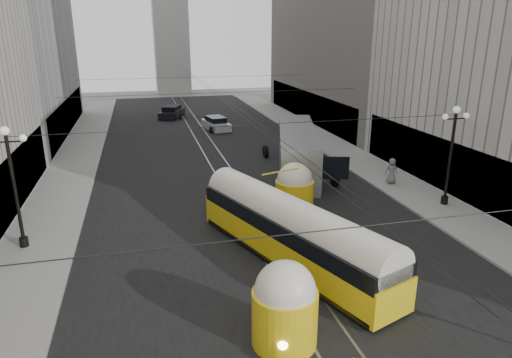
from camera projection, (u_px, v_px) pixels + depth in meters
road at (217, 161)px, 40.24m from camera, size 20.00×85.00×0.02m
sidewalk_left at (77, 158)px, 40.64m from camera, size 4.00×72.00×0.15m
sidewalk_right at (328, 143)px, 46.25m from camera, size 4.00×72.00×0.15m
rail_left at (208, 161)px, 40.06m from camera, size 0.12×85.00×0.04m
rail_right at (225, 160)px, 40.41m from camera, size 0.12×85.00×0.04m
distant_tower at (169, 7)px, 79.43m from camera, size 6.00×6.00×31.36m
lamppost_left_mid at (13, 181)px, 22.77m from camera, size 1.86×0.44×6.37m
lamppost_right_mid at (451, 150)px, 28.66m from camera, size 1.86×0.44×6.37m
catenary at (218, 95)px, 37.52m from camera, size 25.00×72.00×0.23m
streetcar at (291, 231)px, 22.20m from camera, size 6.78×14.29×3.30m
city_bus at (297, 148)px, 36.83m from camera, size 6.54×13.92×3.41m
sedan_white_far at (216, 124)px, 52.68m from camera, size 2.86×5.16×1.54m
sedan_dark_far at (172, 112)px, 60.04m from camera, size 3.86×5.42×1.58m
pedestrian_sidewalk_right at (392, 171)px, 33.52m from camera, size 1.00×0.71×1.89m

